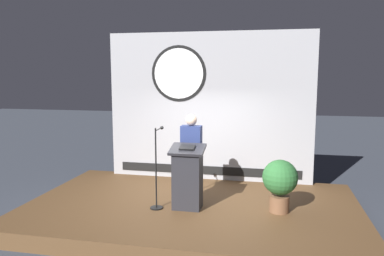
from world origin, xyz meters
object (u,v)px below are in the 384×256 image
(speaker_person, at_px, (191,157))
(microphone_stand, at_px, (157,179))
(potted_plant, at_px, (280,181))
(podium, at_px, (187,178))

(speaker_person, relative_size, microphone_stand, 1.13)
(microphone_stand, xyz_separation_m, potted_plant, (2.26, 0.25, 0.04))
(podium, bearing_deg, microphone_stand, -170.61)
(podium, height_order, speaker_person, speaker_person)
(microphone_stand, relative_size, potted_plant, 1.58)
(speaker_person, distance_m, potted_plant, 1.78)
(speaker_person, xyz_separation_m, microphone_stand, (-0.54, -0.57, -0.34))
(podium, bearing_deg, potted_plant, 5.32)
(potted_plant, bearing_deg, microphone_stand, -173.65)
(podium, bearing_deg, speaker_person, 93.67)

